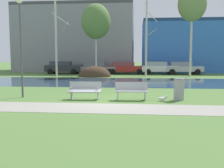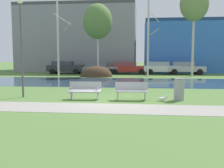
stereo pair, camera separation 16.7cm
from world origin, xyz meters
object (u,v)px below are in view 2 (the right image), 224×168
trash_bin (179,89)px  seagull (162,99)px  parked_hatch_third_red (127,68)px  parked_wagon_fourth_white (160,68)px  parked_suv_fifth_silver (185,68)px  bench_right (131,91)px  parked_van_nearest_dark (65,67)px  bench_left (85,90)px  streetlamp (21,31)px  parked_sedan_second_grey (99,67)px

trash_bin → seagull: size_ratio=2.30×
parked_hatch_third_red → trash_bin: bearing=-79.3°
parked_wagon_fourth_white → parked_suv_fifth_silver: 2.75m
parked_wagon_fourth_white → parked_suv_fifth_silver: size_ratio=0.96×
bench_right → parked_van_nearest_dark: (-8.42, 17.82, 0.31)m
bench_left → parked_hatch_third_red: 18.31m
seagull → streetlamp: (-7.14, 0.52, 3.29)m
seagull → parked_van_nearest_dark: (-9.90, 18.00, 0.65)m
parked_suv_fifth_silver → streetlamp: bearing=-121.4°
parked_van_nearest_dark → parked_wagon_fourth_white: 11.11m
bench_left → trash_bin: bearing=2.4°
parked_hatch_third_red → parked_sedan_second_grey: bearing=-177.6°
parked_van_nearest_dark → seagull: bearing=-61.2°
parked_wagon_fourth_white → trash_bin: bearing=-91.2°
parked_hatch_third_red → parked_suv_fifth_silver: 6.55m
trash_bin → parked_suv_fifth_silver: (3.12, 18.31, 0.20)m
bench_left → trash_bin: 4.60m
streetlamp → bench_left: bearing=-5.8°
trash_bin → streetlamp: bearing=178.9°
parked_van_nearest_dark → parked_hatch_third_red: parked_van_nearest_dark is taller
seagull → parked_hatch_third_red: bearing=98.1°
bench_left → streetlamp: bearing=174.2°
bench_right → parked_hatch_third_red: (-1.13, 18.27, 0.28)m
trash_bin → seagull: (-0.82, -0.37, -0.42)m
bench_right → parked_hatch_third_red: 18.30m
streetlamp → parked_hatch_third_red: 18.68m
streetlamp → parked_wagon_fourth_white: size_ratio=1.23×
bench_left → parked_hatch_third_red: size_ratio=0.35×
bench_left → parked_van_nearest_dark: 18.85m
streetlamp → parked_sedan_second_grey: size_ratio=1.22×
bench_left → streetlamp: streetlamp is taller
seagull → parked_hatch_third_red: (-2.61, 18.45, 0.62)m
seagull → parked_wagon_fourth_white: size_ratio=0.11×
parked_van_nearest_dark → parked_hatch_third_red: size_ratio=0.91×
streetlamp → trash_bin: bearing=-1.1°
parked_sedan_second_grey → parked_suv_fifth_silver: bearing=2.1°
bench_right → parked_sedan_second_grey: size_ratio=0.39×
parked_suv_fifth_silver → trash_bin: bearing=-99.7°
streetlamp → bench_right: bearing=-3.5°
parked_sedan_second_grey → parked_hatch_third_red: bearing=2.4°
parked_wagon_fourth_white → parked_sedan_second_grey: bearing=-177.4°
parked_sedan_second_grey → parked_wagon_fourth_white: size_ratio=1.01×
bench_right → parked_sedan_second_grey: (-4.40, 18.13, 0.30)m
parked_hatch_third_red → streetlamp: bearing=-104.2°
trash_bin → seagull: 0.99m
streetlamp → parked_wagon_fourth_white: bearing=65.3°
parked_sedan_second_grey → parked_hatch_third_red: (3.27, 0.14, -0.02)m
bench_left → bench_right: 2.30m
bench_right → parked_hatch_third_red: size_ratio=0.35×
bench_left → parked_suv_fifth_silver: 20.04m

